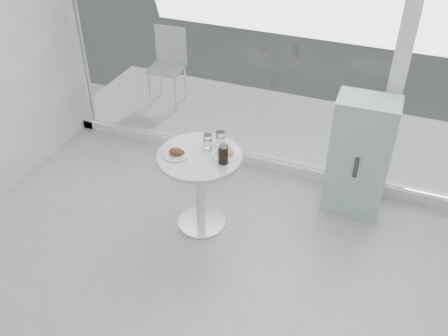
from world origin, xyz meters
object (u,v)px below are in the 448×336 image
at_px(water_tumbler_a, 208,142).
at_px(plate_donut, 225,152).
at_px(main_table, 200,176).
at_px(plate_fritter, 177,153).
at_px(mint_cabinet, 359,156).
at_px(patio_chair, 169,61).
at_px(cola_glass, 223,155).
at_px(water_tumbler_b, 220,139).

bearing_deg(water_tumbler_a, plate_donut, -15.06).
distance_m(main_table, water_tumbler_a, 0.31).
bearing_deg(plate_fritter, mint_cabinet, 31.14).
distance_m(patio_chair, water_tumbler_a, 2.28).
xyz_separation_m(plate_fritter, cola_glass, (0.40, 0.05, 0.05)).
distance_m(water_tumbler_a, cola_glass, 0.26).
bearing_deg(main_table, cola_glass, -7.21).
bearing_deg(water_tumbler_a, plate_fritter, -131.86).
relative_size(patio_chair, plate_donut, 3.95).
bearing_deg(water_tumbler_b, main_table, -116.97).
bearing_deg(cola_glass, mint_cabinet, 38.43).
bearing_deg(plate_donut, water_tumbler_a, 164.94).
bearing_deg(plate_fritter, water_tumbler_a, 48.14).
bearing_deg(plate_donut, water_tumbler_b, 127.62).
height_order(water_tumbler_b, cola_glass, cola_glass).
distance_m(water_tumbler_b, cola_glass, 0.27).
bearing_deg(plate_donut, patio_chair, 128.34).
height_order(main_table, mint_cabinet, mint_cabinet).
bearing_deg(patio_chair, cola_glass, -57.16).
distance_m(plate_donut, water_tumbler_b, 0.16).
bearing_deg(plate_fritter, cola_glass, 7.26).
bearing_deg(plate_donut, cola_glass, -76.40).
height_order(mint_cabinet, water_tumbler_b, mint_cabinet).
bearing_deg(plate_fritter, main_table, 24.83).
distance_m(plate_fritter, water_tumbler_b, 0.40).
bearing_deg(water_tumbler_a, patio_chair, 125.54).
xyz_separation_m(patio_chair, plate_fritter, (1.13, -2.06, 0.21)).
xyz_separation_m(patio_chair, cola_glass, (1.53, -2.01, 0.27)).
relative_size(patio_chair, cola_glass, 5.80).
bearing_deg(plate_donut, plate_fritter, -156.01).
xyz_separation_m(main_table, cola_glass, (0.23, -0.03, 0.30)).
bearing_deg(main_table, water_tumbler_b, 63.03).
bearing_deg(cola_glass, water_tumbler_b, 117.22).
relative_size(main_table, plate_donut, 3.25).
bearing_deg(cola_glass, patio_chair, 127.22).
height_order(plate_donut, water_tumbler_a, water_tumbler_a).
relative_size(mint_cabinet, patio_chair, 1.23).
bearing_deg(plate_fritter, water_tumbler_b, 45.96).
xyz_separation_m(plate_fritter, plate_donut, (0.37, 0.16, -0.01)).
relative_size(patio_chair, water_tumbler_a, 7.48).
height_order(main_table, plate_fritter, plate_fritter).
bearing_deg(main_table, mint_cabinet, 31.97).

